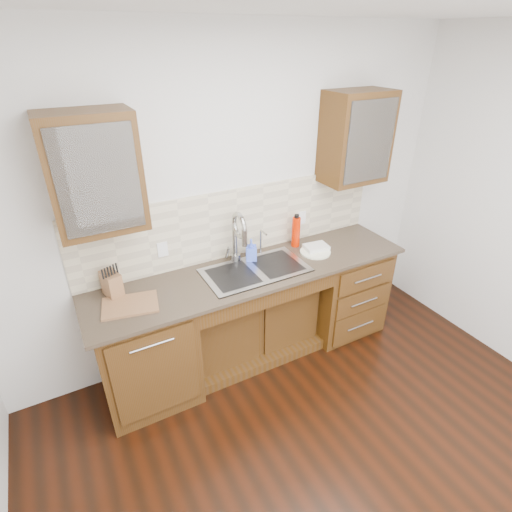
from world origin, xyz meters
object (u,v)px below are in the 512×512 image
water_bottle (296,232)px  cutting_board (130,305)px  soap_bottle (251,250)px  plate (315,252)px  knife_block (112,284)px

water_bottle → cutting_board: (-1.53, -0.22, -0.13)m
soap_bottle → plate: bearing=9.9°
soap_bottle → knife_block: size_ratio=1.05×
cutting_board → plate: bearing=1.0°
water_bottle → cutting_board: bearing=-171.7°
soap_bottle → plate: size_ratio=0.73×
cutting_board → knife_block: bearing=110.7°
plate → knife_block: 1.69m
knife_block → cutting_board: size_ratio=0.49×
plate → water_bottle: bearing=112.6°
soap_bottle → cutting_board: bearing=-146.1°
water_bottle → knife_block: (-1.60, -0.03, -0.04)m
soap_bottle → knife_block: (-1.13, 0.02, -0.00)m
knife_block → soap_bottle: bearing=-15.6°
soap_bottle → plate: (0.56, -0.15, -0.09)m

